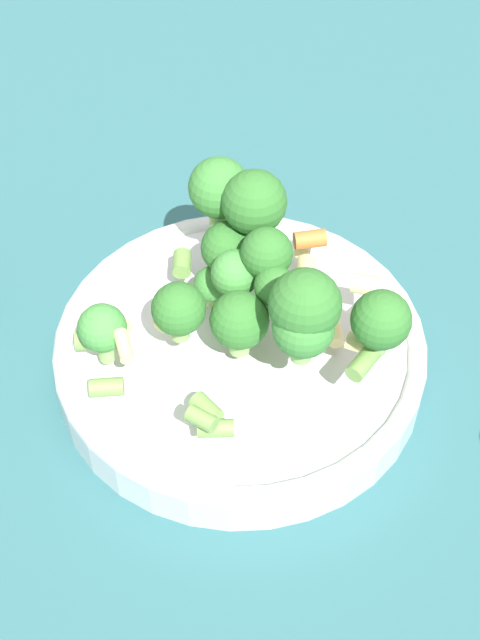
{
  "coord_description": "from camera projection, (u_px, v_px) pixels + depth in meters",
  "views": [
    {
      "loc": [
        0.28,
        0.31,
        0.53
      ],
      "look_at": [
        0.0,
        0.0,
        0.06
      ],
      "focal_mm": 50.0,
      "sensor_mm": 36.0,
      "label": 1
    }
  ],
  "objects": [
    {
      "name": "bowl",
      "position": [
        240.0,
        351.0,
        0.65
      ],
      "size": [
        0.27,
        0.27,
        0.04
      ],
      "color": "silver",
      "rests_on": "ground_plane"
    },
    {
      "name": "pasta_salad",
      "position": [
        255.0,
        279.0,
        0.6
      ],
      "size": [
        0.21,
        0.2,
        0.11
      ],
      "color": "#8CB766",
      "rests_on": "bowl"
    },
    {
      "name": "ground_plane",
      "position": [
        240.0,
        369.0,
        0.67
      ],
      "size": [
        3.0,
        3.0,
        0.0
      ],
      "primitive_type": "plane",
      "color": "#2D6066"
    }
  ]
}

